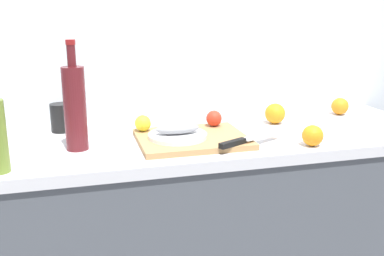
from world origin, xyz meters
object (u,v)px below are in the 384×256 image
at_px(wine_bottle, 75,107).
at_px(coffee_mug_0, 62,118).
at_px(cutting_board, 192,139).
at_px(white_plate, 178,136).
at_px(fish_fillet, 178,129).
at_px(lemon_0, 143,123).
at_px(orange_0, 313,136).
at_px(chef_knife, 244,140).

distance_m(wine_bottle, coffee_mug_0, 0.27).
distance_m(cutting_board, white_plate, 0.06).
bearing_deg(white_plate, coffee_mug_0, 145.98).
relative_size(fish_fillet, coffee_mug_0, 1.32).
xyz_separation_m(lemon_0, orange_0, (0.55, -0.27, -0.01)).
distance_m(white_plate, coffee_mug_0, 0.48).
bearing_deg(lemon_0, chef_knife, -37.33).
relative_size(cutting_board, white_plate, 1.85).
xyz_separation_m(white_plate, wine_bottle, (-0.34, 0.02, 0.12)).
bearing_deg(coffee_mug_0, orange_0, -26.46).
xyz_separation_m(lemon_0, wine_bottle, (-0.24, -0.10, 0.10)).
height_order(fish_fillet, coffee_mug_0, coffee_mug_0).
height_order(wine_bottle, coffee_mug_0, wine_bottle).
relative_size(chef_knife, wine_bottle, 0.75).
xyz_separation_m(cutting_board, wine_bottle, (-0.40, 0.02, 0.14)).
distance_m(fish_fillet, coffee_mug_0, 0.48).
bearing_deg(chef_knife, white_plate, 124.52).
bearing_deg(lemon_0, coffee_mug_0, 152.83).
height_order(chef_knife, coffee_mug_0, coffee_mug_0).
distance_m(white_plate, lemon_0, 0.16).
height_order(cutting_board, coffee_mug_0, coffee_mug_0).
bearing_deg(white_plate, orange_0, -18.76).
xyz_separation_m(fish_fillet, orange_0, (0.44, -0.15, -0.02)).
bearing_deg(cutting_board, white_plate, -173.35).
xyz_separation_m(coffee_mug_0, orange_0, (0.84, -0.42, -0.02)).
relative_size(cutting_board, chef_knife, 1.40).
bearing_deg(wine_bottle, white_plate, -3.59).
height_order(wine_bottle, orange_0, wine_bottle).
bearing_deg(fish_fillet, cutting_board, 6.65).
bearing_deg(orange_0, wine_bottle, 167.65).
height_order(white_plate, lemon_0, lemon_0).
xyz_separation_m(cutting_board, lemon_0, (-0.16, 0.11, 0.04)).
relative_size(white_plate, wine_bottle, 0.57).
relative_size(cutting_board, lemon_0, 6.35).
distance_m(cutting_board, fish_fillet, 0.07).
height_order(white_plate, chef_knife, chef_knife).
xyz_separation_m(fish_fillet, coffee_mug_0, (-0.39, 0.27, 0.00)).
bearing_deg(coffee_mug_0, lemon_0, -27.17).
bearing_deg(cutting_board, orange_0, -21.96).
bearing_deg(fish_fillet, lemon_0, 131.57).
distance_m(white_plate, fish_fillet, 0.03).
height_order(fish_fillet, orange_0, orange_0).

